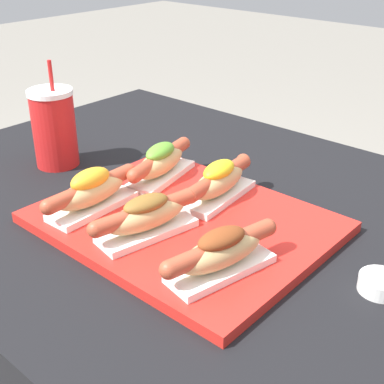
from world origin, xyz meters
TOP-DOWN VIEW (x-y plane):
  - patio_table at (0.00, 0.00)m, footprint 1.31×0.88m
  - serving_tray at (0.00, -0.08)m, footprint 0.46×0.36m
  - hot_dog_0 at (-0.14, -0.16)m, footprint 0.07×0.20m
  - hot_dog_1 at (-0.01, -0.15)m, footprint 0.09×0.20m
  - hot_dog_2 at (0.14, -0.16)m, footprint 0.09×0.20m
  - hot_dog_3 at (-0.13, 0.01)m, footprint 0.09×0.20m
  - hot_dog_4 at (-0.00, 0.01)m, footprint 0.08×0.20m
  - sauce_bowl at (0.32, -0.03)m, footprint 0.06×0.06m
  - drink_cup at (-0.37, -0.06)m, footprint 0.09×0.09m

SIDE VIEW (x-z plane):
  - patio_table at x=0.00m, z-range 0.00..0.73m
  - serving_tray at x=0.00m, z-range 0.73..0.75m
  - sauce_bowl at x=0.32m, z-range 0.73..0.75m
  - hot_dog_1 at x=-0.01m, z-range 0.75..0.82m
  - hot_dog_2 at x=0.14m, z-range 0.75..0.82m
  - hot_dog_3 at x=-0.13m, z-range 0.75..0.82m
  - hot_dog_4 at x=0.00m, z-range 0.75..0.82m
  - hot_dog_0 at x=-0.14m, z-range 0.75..0.82m
  - drink_cup at x=-0.37m, z-range 0.70..0.92m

